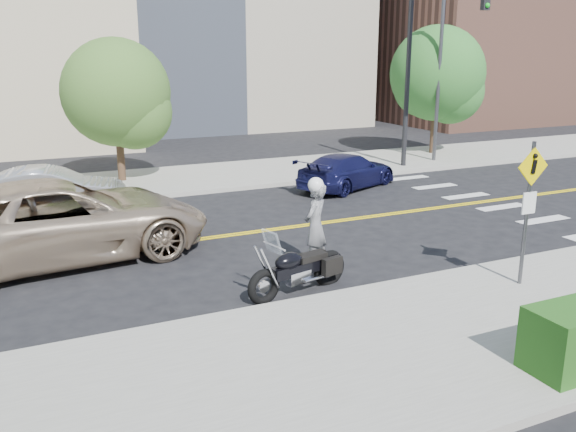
# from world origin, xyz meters

# --- Properties ---
(ground_plane) EXTENTS (120.00, 120.00, 0.00)m
(ground_plane) POSITION_xyz_m (0.00, 0.00, 0.00)
(ground_plane) COLOR black
(ground_plane) RESTS_ON ground
(sidewalk_near) EXTENTS (60.00, 5.00, 0.15)m
(sidewalk_near) POSITION_xyz_m (0.00, -7.50, 0.07)
(sidewalk_near) COLOR #9E9B91
(sidewalk_near) RESTS_ON ground_plane
(sidewalk_far) EXTENTS (60.00, 5.00, 0.15)m
(sidewalk_far) POSITION_xyz_m (0.00, 7.50, 0.07)
(sidewalk_far) COLOR #9E9B91
(sidewalk_far) RESTS_ON ground_plane
(building_right) EXTENTS (14.00, 12.00, 12.00)m
(building_right) POSITION_xyz_m (26.00, 20.00, 6.00)
(building_right) COLOR #8C5947
(building_right) RESTS_ON ground_plane
(lamp_post) EXTENTS (0.16, 0.16, 8.00)m
(lamp_post) POSITION_xyz_m (12.00, 6.50, 4.15)
(lamp_post) COLOR #4C4C51
(lamp_post) RESTS_ON sidewalk_far
(traffic_light) EXTENTS (0.28, 4.50, 7.00)m
(traffic_light) POSITION_xyz_m (10.00, 5.08, 4.67)
(traffic_light) COLOR black
(traffic_light) RESTS_ON sidewalk_far
(pedestrian_sign) EXTENTS (0.78, 0.08, 3.00)m
(pedestrian_sign) POSITION_xyz_m (4.20, -6.31, 1.96)
(pedestrian_sign) COLOR #4C4C51
(pedestrian_sign) RESTS_ON sidewalk_near
(motorcyclist) EXTENTS (0.88, 0.84, 2.14)m
(motorcyclist) POSITION_xyz_m (0.93, -3.25, 1.07)
(motorcyclist) COLOR #ABAAAF
(motorcyclist) RESTS_ON ground
(motorcycle) EXTENTS (2.52, 1.25, 1.47)m
(motorcycle) POSITION_xyz_m (-0.07, -4.43, 0.74)
(motorcycle) COLOR black
(motorcycle) RESTS_ON ground
(suv) EXTENTS (7.27, 3.92, 1.94)m
(suv) POSITION_xyz_m (-4.28, -0.14, 0.97)
(suv) COLOR tan
(suv) RESTS_ON ground
(parked_car_silver) EXTENTS (4.70, 2.24, 1.49)m
(parked_car_silver) POSITION_xyz_m (-4.19, 4.20, 0.74)
(parked_car_silver) COLOR #B5B7BE
(parked_car_silver) RESTS_ON ground
(parked_car_blue) EXTENTS (4.76, 3.44, 1.28)m
(parked_car_blue) POSITION_xyz_m (5.90, 3.75, 0.64)
(parked_car_blue) COLOR #191A4B
(parked_car_blue) RESTS_ON ground
(tree_far_a) EXTENTS (3.93, 3.93, 5.37)m
(tree_far_a) POSITION_xyz_m (-1.42, 8.00, 3.40)
(tree_far_a) COLOR #382619
(tree_far_a) RESTS_ON ground
(tree_far_b) EXTENTS (4.37, 4.37, 6.04)m
(tree_far_b) POSITION_xyz_m (13.22, 8.16, 3.85)
(tree_far_b) COLOR #382619
(tree_far_b) RESTS_ON ground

